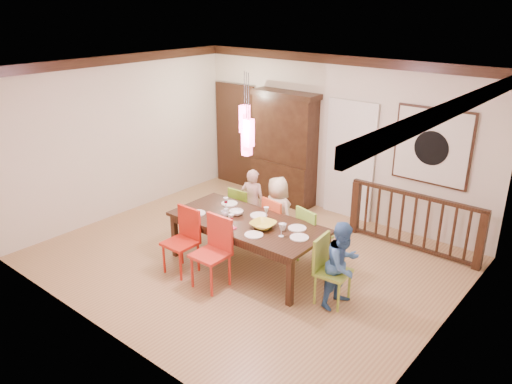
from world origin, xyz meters
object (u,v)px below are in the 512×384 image
Objects in this scene: chair_far_left at (244,207)px; chair_end_right at (333,267)px; person_end_right at (343,265)px; china_hutch at (284,148)px; balustrade at (414,221)px; person_far_mid at (278,213)px; dining_table at (247,225)px; person_far_left at (253,202)px.

chair_far_left is 0.93× the size of chair_end_right.
chair_far_left is at bearing 80.05° from person_end_right.
balustrade is (2.84, -0.35, -0.60)m from china_hutch.
china_hutch is at bearing -46.69° from person_far_mid.
dining_table is at bearing -64.71° from china_hutch.
person_far_left is (0.12, 0.09, 0.09)m from chair_far_left.
person_far_mid reaches higher than person_end_right.
china_hutch reaches higher than dining_table.
china_hutch is (-0.40, 1.66, 0.61)m from chair_far_left.
person_far_mid is (-1.54, 0.81, 0.07)m from chair_end_right.
chair_far_left reaches higher than dining_table.
china_hutch is (-2.66, 2.48, 0.57)m from chair_end_right.
person_end_right is (1.61, 0.02, -0.09)m from dining_table.
person_far_left is at bearing 61.13° from chair_end_right.
chair_far_left is at bearing -152.55° from balustrade.
dining_table is at bearing 131.60° from chair_far_left.
person_far_left is at bearing 77.26° from person_end_right.
balustrade is 2.63m from person_far_left.
person_end_right is (1.65, -0.77, -0.01)m from person_far_mid.
person_far_mid is (-1.72, -1.33, 0.10)m from balustrade.
chair_far_left is 2.51m from person_end_right.
chair_far_left is at bearing 64.09° from chair_end_right.
person_end_right is at bearing 159.75° from chair_far_left.
balustrade is at bearing 6.66° from person_end_right.
person_end_right is at bearing 164.48° from person_far_mid.
chair_far_left is 0.17m from person_far_left.
person_end_right is (2.77, -2.45, -0.51)m from china_hutch.
person_far_mid reaches higher than dining_table.
chair_far_left is at bearing 19.01° from person_far_left.
balustrade is (0.18, 2.14, -0.03)m from chair_end_right.
person_end_right reaches higher than person_far_left.
person_far_mid is at bearing 152.36° from person_far_left.
china_hutch reaches higher than person_far_mid.
china_hutch is 1.86× the size of person_far_left.
person_end_right is (2.38, -0.79, 0.10)m from chair_far_left.
balustrade is at bearing -132.73° from person_far_mid.
person_far_left reaches higher than chair_end_right.
chair_far_left is 0.73× the size of person_end_right.
person_far_left reaches higher than dining_table.
person_far_mid is at bearing -56.21° from china_hutch.
balustrade reaches higher than chair_end_right.
chair_end_right is at bearing -43.03° from china_hutch.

